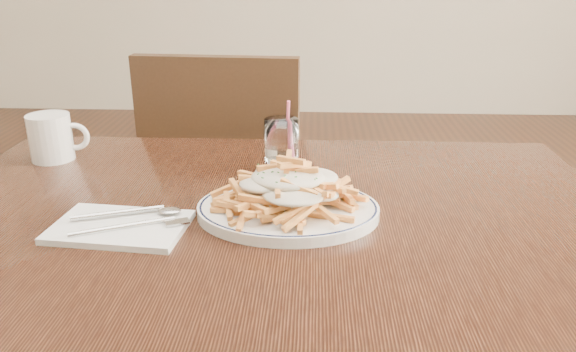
# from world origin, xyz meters

# --- Properties ---
(table) EXTENTS (1.20, 0.80, 0.75)m
(table) POSITION_xyz_m (0.00, 0.00, 0.67)
(table) COLOR black
(table) RESTS_ON ground
(chair_far) EXTENTS (0.45, 0.45, 0.92)m
(chair_far) POSITION_xyz_m (-0.17, 0.64, 0.52)
(chair_far) COLOR black
(chair_far) RESTS_ON ground
(fries_plate) EXTENTS (0.32, 0.29, 0.02)m
(fries_plate) POSITION_xyz_m (0.03, -0.01, 0.76)
(fries_plate) COLOR silver
(fries_plate) RESTS_ON table
(loaded_fries) EXTENTS (0.24, 0.20, 0.07)m
(loaded_fries) POSITION_xyz_m (0.03, -0.01, 0.81)
(loaded_fries) COLOR #D48B40
(loaded_fries) RESTS_ON fries_plate
(napkin) EXTENTS (0.22, 0.15, 0.01)m
(napkin) POSITION_xyz_m (-0.23, -0.08, 0.76)
(napkin) COLOR silver
(napkin) RESTS_ON table
(cutlery) EXTENTS (0.20, 0.14, 0.01)m
(cutlery) POSITION_xyz_m (-0.23, -0.07, 0.76)
(cutlery) COLOR silver
(cutlery) RESTS_ON napkin
(water_glass) EXTENTS (0.07, 0.07, 0.15)m
(water_glass) POSITION_xyz_m (0.01, 0.19, 0.80)
(water_glass) COLOR white
(water_glass) RESTS_ON table
(coffee_mug) EXTENTS (0.12, 0.09, 0.10)m
(coffee_mug) POSITION_xyz_m (-0.47, 0.24, 0.80)
(coffee_mug) COLOR silver
(coffee_mug) RESTS_ON table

